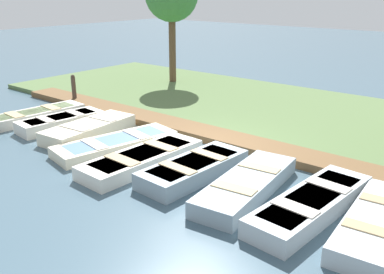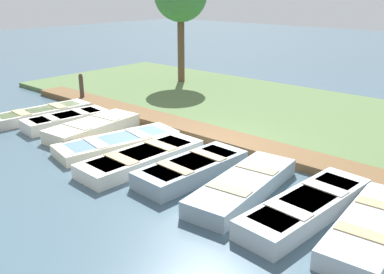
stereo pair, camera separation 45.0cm
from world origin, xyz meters
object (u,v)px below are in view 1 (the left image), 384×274
at_px(rowboat_2, 89,129).
at_px(rowboat_8, 378,223).
at_px(rowboat_3, 116,144).
at_px(rowboat_6, 247,185).
at_px(rowboat_0, 34,116).
at_px(mooring_post_near, 74,89).
at_px(rowboat_7, 311,204).
at_px(rowboat_4, 142,159).
at_px(rowboat_5, 194,169).
at_px(rowboat_1, 61,122).

height_order(rowboat_2, rowboat_8, rowboat_2).
relative_size(rowboat_3, rowboat_6, 1.06).
height_order(rowboat_0, mooring_post_near, mooring_post_near).
bearing_deg(rowboat_7, rowboat_6, -83.63).
xyz_separation_m(rowboat_2, rowboat_7, (0.26, 7.43, -0.01)).
bearing_deg(rowboat_3, rowboat_7, 101.80).
bearing_deg(rowboat_6, rowboat_8, 86.41).
bearing_deg(rowboat_4, rowboat_7, 97.52).
bearing_deg(rowboat_7, rowboat_3, -85.27).
height_order(rowboat_3, rowboat_8, rowboat_8).
height_order(rowboat_2, rowboat_3, rowboat_2).
height_order(rowboat_5, rowboat_6, rowboat_5).
xyz_separation_m(rowboat_7, mooring_post_near, (-2.40, -11.07, 0.37)).
bearing_deg(mooring_post_near, rowboat_3, 65.10).
xyz_separation_m(rowboat_2, rowboat_5, (0.35, 4.45, -0.00)).
distance_m(rowboat_3, rowboat_4, 1.51).
distance_m(rowboat_0, rowboat_5, 7.22).
height_order(rowboat_1, rowboat_6, rowboat_1).
height_order(rowboat_2, rowboat_6, rowboat_2).
relative_size(rowboat_4, mooring_post_near, 3.04).
relative_size(rowboat_6, rowboat_8, 1.05).
height_order(rowboat_0, rowboat_6, rowboat_6).
bearing_deg(rowboat_8, rowboat_1, -94.93).
bearing_deg(rowboat_0, rowboat_5, 93.98).
relative_size(rowboat_0, rowboat_4, 1.01).
relative_size(rowboat_8, mooring_post_near, 2.86).
bearing_deg(rowboat_4, rowboat_0, -91.82).
bearing_deg(rowboat_3, rowboat_4, 86.73).
distance_m(rowboat_2, rowboat_7, 7.44).
bearing_deg(rowboat_5, rowboat_2, -91.17).
height_order(rowboat_1, rowboat_5, rowboat_5).
xyz_separation_m(rowboat_1, rowboat_4, (0.57, 4.37, -0.02)).
bearing_deg(rowboat_2, rowboat_5, 80.74).
distance_m(rowboat_1, rowboat_2, 1.39).
xyz_separation_m(rowboat_2, rowboat_6, (0.30, 5.92, -0.01)).
distance_m(rowboat_1, mooring_post_near, 3.18).
relative_size(rowboat_1, rowboat_6, 0.82).
distance_m(rowboat_7, mooring_post_near, 11.33).
bearing_deg(rowboat_8, rowboat_7, -90.16).
bearing_deg(rowboat_6, rowboat_5, -94.22).
bearing_deg(rowboat_2, rowboat_3, 75.96).
bearing_deg(mooring_post_near, rowboat_6, 75.66).
bearing_deg(rowboat_3, rowboat_6, 101.24).
relative_size(rowboat_0, rowboat_2, 1.14).
bearing_deg(rowboat_0, rowboat_3, 94.56).
bearing_deg(rowboat_7, rowboat_8, 99.03).
xyz_separation_m(rowboat_4, rowboat_5, (-0.29, 1.47, 0.03)).
relative_size(rowboat_3, rowboat_4, 1.05).
distance_m(rowboat_4, rowboat_5, 1.50).
bearing_deg(rowboat_5, rowboat_4, -75.47).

